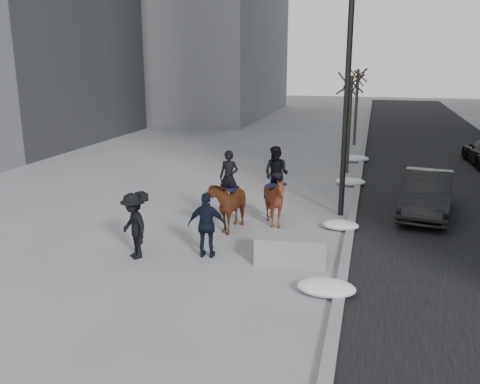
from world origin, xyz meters
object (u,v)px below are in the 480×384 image
(planter, at_px, (291,249))
(mounted_left, at_px, (228,200))
(car_near, at_px, (427,194))
(mounted_right, at_px, (275,195))

(planter, bearing_deg, mounted_left, 136.56)
(planter, bearing_deg, car_near, 54.78)
(planter, xyz_separation_m, mounted_right, (-0.97, 2.83, 0.64))
(planter, relative_size, mounted_right, 0.72)
(planter, height_order, mounted_left, mounted_left)
(car_near, bearing_deg, mounted_left, -144.93)
(planter, distance_m, mounted_left, 3.24)
(mounted_right, bearing_deg, car_near, 27.51)
(planter, xyz_separation_m, mounted_left, (-2.32, 2.19, 0.54))
(planter, relative_size, car_near, 0.41)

